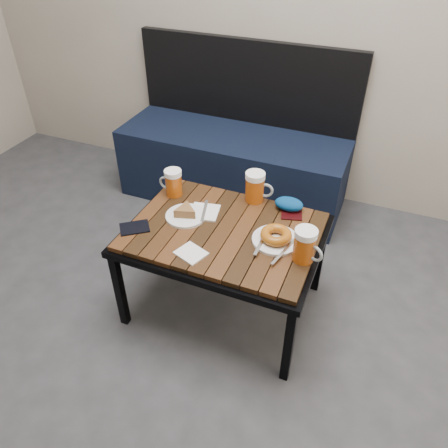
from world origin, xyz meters
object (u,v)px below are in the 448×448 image
at_px(bench, 234,159).
at_px(cafe_table, 224,237).
at_px(beer_mug_centre, 255,187).
at_px(beer_mug_right, 305,245).
at_px(passport_burgundy, 292,211).
at_px(plate_bagel, 276,237).
at_px(passport_navy, 134,228).
at_px(knit_pouch, 289,204).
at_px(beer_mug_left, 173,182).
at_px(plate_pie, 186,213).

height_order(bench, cafe_table, bench).
relative_size(beer_mug_centre, beer_mug_right, 1.02).
relative_size(beer_mug_right, passport_burgundy, 1.12).
bearing_deg(plate_bagel, passport_navy, -165.98).
distance_m(cafe_table, passport_burgundy, 0.33).
relative_size(bench, knit_pouch, 10.69).
bearing_deg(beer_mug_right, knit_pouch, 137.97).
distance_m(beer_mug_right, knit_pouch, 0.34).
bearing_deg(passport_navy, beer_mug_left, 136.13).
bearing_deg(beer_mug_centre, plate_bagel, -65.77).
bearing_deg(passport_burgundy, bench, 112.51).
xyz_separation_m(beer_mug_right, plate_pie, (-0.55, 0.07, -0.05)).
xyz_separation_m(beer_mug_right, passport_burgundy, (-0.13, 0.29, -0.07)).
height_order(cafe_table, knit_pouch, knit_pouch).
bearing_deg(plate_bagel, beer_mug_right, -25.25).
relative_size(beer_mug_centre, passport_burgundy, 1.14).
distance_m(beer_mug_left, knit_pouch, 0.55).
distance_m(beer_mug_centre, plate_pie, 0.35).
distance_m(cafe_table, beer_mug_right, 0.39).
height_order(beer_mug_centre, passport_navy, beer_mug_centre).
distance_m(bench, beer_mug_left, 0.81).
height_order(beer_mug_centre, beer_mug_right, beer_mug_centre).
height_order(beer_mug_left, passport_navy, beer_mug_left).
relative_size(bench, passport_burgundy, 10.91).
bearing_deg(bench, plate_pie, -82.46).
height_order(cafe_table, passport_navy, passport_navy).
bearing_deg(beer_mug_right, beer_mug_left, -175.07).
relative_size(beer_mug_centre, knit_pouch, 1.11).
xyz_separation_m(cafe_table, passport_navy, (-0.36, -0.14, 0.05)).
height_order(beer_mug_centre, plate_bagel, beer_mug_centre).
distance_m(beer_mug_left, plate_bagel, 0.58).
xyz_separation_m(beer_mug_left, passport_navy, (-0.03, -0.30, -0.06)).
bearing_deg(bench, plate_bagel, -59.47).
distance_m(beer_mug_left, beer_mug_right, 0.72).
bearing_deg(passport_navy, knit_pouch, 86.83).
bearing_deg(plate_pie, beer_mug_left, 133.14).
distance_m(cafe_table, passport_navy, 0.39).
relative_size(beer_mug_left, passport_navy, 1.06).
distance_m(bench, beer_mug_centre, 0.80).
xyz_separation_m(beer_mug_left, knit_pouch, (0.54, 0.09, -0.04)).
xyz_separation_m(beer_mug_right, knit_pouch, (-0.15, 0.31, -0.04)).
relative_size(bench, beer_mug_left, 10.70).
height_order(beer_mug_left, knit_pouch, beer_mug_left).
xyz_separation_m(beer_mug_right, passport_navy, (-0.72, -0.08, -0.07)).
bearing_deg(cafe_table, passport_burgundy, 44.72).
distance_m(bench, beer_mug_right, 1.22).
distance_m(cafe_table, beer_mug_centre, 0.29).
bearing_deg(beer_mug_right, cafe_table, -166.53).
bearing_deg(passport_burgundy, beer_mug_right, -82.17).
relative_size(cafe_table, passport_navy, 6.77).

